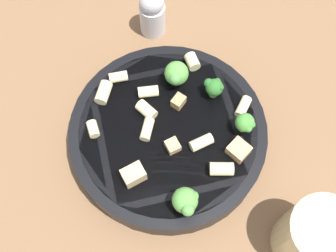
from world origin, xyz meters
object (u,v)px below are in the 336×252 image
broccoli_floret_1 (185,201)px  rigatoni_9 (148,92)px  broccoli_floret_2 (245,123)px  rigatoni_7 (118,77)px  rigatoni_4 (222,169)px  chicken_chunk_0 (178,101)px  rigatoni_5 (147,110)px  broccoli_floret_3 (214,87)px  chicken_chunk_3 (173,146)px  drinking_glass (312,237)px  rigatoni_1 (192,62)px  rigatoni_8 (201,142)px  broccoli_floret_0 (179,74)px  pepper_shaker (152,13)px  rigatoni_2 (93,129)px  pasta_bowl (168,134)px  chicken_chunk_2 (239,150)px  rigatoni_0 (243,107)px  chicken_chunk_1 (133,175)px  rigatoni_6 (104,93)px  rigatoni_3 (147,129)px

broccoli_floret_1 → rigatoni_9: bearing=-63.9°
broccoli_floret_2 → rigatoni_7: bearing=-15.7°
rigatoni_4 → chicken_chunk_0: rigatoni_4 is taller
rigatoni_5 → broccoli_floret_3: bearing=-153.3°
chicken_chunk_3 → drinking_glass: (-0.17, 0.08, -0.00)m
broccoli_floret_1 → broccoli_floret_2: bearing=-118.7°
rigatoni_1 → rigatoni_7: 0.10m
broccoli_floret_1 → rigatoni_7: 0.19m
rigatoni_4 → rigatoni_8: size_ratio=0.98×
broccoli_floret_2 → rigatoni_8: 0.06m
broccoli_floret_0 → pepper_shaker: bearing=-63.3°
broccoli_floret_3 → rigatoni_2: size_ratio=1.51×
pasta_bowl → broccoli_floret_2: size_ratio=7.37×
broccoli_floret_2 → chicken_chunk_2: 0.03m
rigatoni_5 → rigatoni_8: bearing=156.5°
rigatoni_0 → rigatoni_9: (0.12, -0.00, 0.00)m
broccoli_floret_2 → drinking_glass: (-0.09, 0.12, -0.02)m
broccoli_floret_1 → rigatoni_9: size_ratio=1.46×
chicken_chunk_2 → chicken_chunk_3: bearing=4.8°
rigatoni_2 → drinking_glass: bearing=162.0°
rigatoni_5 → rigatoni_7: size_ratio=1.09×
rigatoni_0 → drinking_glass: size_ratio=0.30×
rigatoni_1 → rigatoni_2: 0.16m
rigatoni_2 → broccoli_floret_3: bearing=-151.7°
rigatoni_0 → chicken_chunk_0: size_ratio=1.57×
rigatoni_2 → pepper_shaker: 0.20m
chicken_chunk_1 → drinking_glass: bearing=169.9°
broccoli_floret_2 → rigatoni_4: size_ratio=1.22×
chicken_chunk_1 → pepper_shaker: size_ratio=0.33×
rigatoni_6 → chicken_chunk_1: (-0.06, 0.10, 0.00)m
rigatoni_1 → rigatoni_3: bearing=68.3°
chicken_chunk_2 → rigatoni_2: bearing=0.2°
rigatoni_0 → rigatoni_9: rigatoni_9 is taller
pasta_bowl → rigatoni_4: bearing=148.3°
rigatoni_2 → broccoli_floret_2: bearing=-170.6°
rigatoni_0 → chicken_chunk_0: 0.08m
drinking_glass → chicken_chunk_0: bearing=-39.5°
broccoli_floret_3 → drinking_glass: size_ratio=0.33×
rigatoni_2 → chicken_chunk_2: (-0.18, -0.00, 0.00)m
rigatoni_0 → rigatoni_7: size_ratio=1.14×
rigatoni_6 → rigatoni_7: 0.03m
broccoli_floret_2 → rigatoni_3: size_ratio=1.22×
rigatoni_0 → rigatoni_3: size_ratio=0.98×
rigatoni_9 → pepper_shaker: size_ratio=0.33×
broccoli_floret_3 → chicken_chunk_2: broccoli_floret_3 is taller
pasta_bowl → rigatoni_1: bearing=-99.8°
drinking_glass → rigatoni_5: bearing=-30.4°
rigatoni_6 → rigatoni_5: bearing=164.9°
broccoli_floret_0 → rigatoni_3: (0.03, 0.08, -0.02)m
rigatoni_9 → drinking_glass: (-0.22, 0.15, -0.01)m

